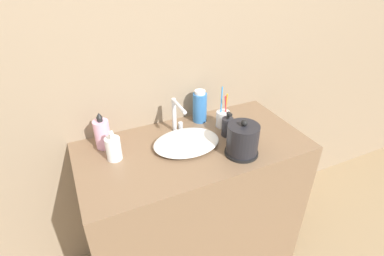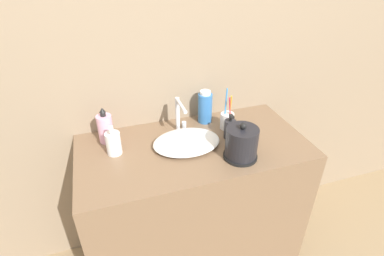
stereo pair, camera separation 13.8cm
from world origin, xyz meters
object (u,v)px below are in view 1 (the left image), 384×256
at_px(faucet, 177,114).
at_px(hand_cream_bottle, 102,133).
at_px(mouthwash_bottle, 113,148).
at_px(lotion_bottle, 227,127).
at_px(toothbrush_cup, 223,118).
at_px(electric_kettle, 242,141).
at_px(shampoo_bottle, 200,107).

distance_m(faucet, hand_cream_bottle, 0.37).
xyz_separation_m(faucet, hand_cream_bottle, (-0.36, 0.03, -0.03)).
bearing_deg(mouthwash_bottle, lotion_bottle, -4.49).
bearing_deg(toothbrush_cup, electric_kettle, -99.88).
relative_size(lotion_bottle, mouthwash_bottle, 0.92).
bearing_deg(toothbrush_cup, lotion_bottle, -105.58).
distance_m(toothbrush_cup, lotion_bottle, 0.09).
bearing_deg(shampoo_bottle, faucet, -159.67).
bearing_deg(toothbrush_cup, shampoo_bottle, 129.44).
xyz_separation_m(electric_kettle, mouthwash_bottle, (-0.54, 0.21, -0.01)).
bearing_deg(mouthwash_bottle, faucet, 14.54).
relative_size(lotion_bottle, hand_cream_bottle, 0.72).
bearing_deg(faucet, electric_kettle, -56.01).
distance_m(faucet, mouthwash_bottle, 0.35).
distance_m(faucet, toothbrush_cup, 0.25).
xyz_separation_m(shampoo_bottle, mouthwash_bottle, (-0.50, -0.15, -0.03)).
xyz_separation_m(electric_kettle, lotion_bottle, (0.02, 0.16, -0.02)).
height_order(electric_kettle, hand_cream_bottle, hand_cream_bottle).
bearing_deg(electric_kettle, mouthwash_bottle, 158.99).
distance_m(shampoo_bottle, mouthwash_bottle, 0.52).
height_order(faucet, shampoo_bottle, faucet).
xyz_separation_m(mouthwash_bottle, hand_cream_bottle, (-0.02, 0.11, 0.02)).
distance_m(faucet, shampoo_bottle, 0.17).
xyz_separation_m(faucet, electric_kettle, (0.20, -0.29, -0.04)).
bearing_deg(faucet, hand_cream_bottle, 175.76).
xyz_separation_m(shampoo_bottle, hand_cream_bottle, (-0.52, -0.03, -0.01)).
distance_m(mouthwash_bottle, hand_cream_bottle, 0.12).
distance_m(lotion_bottle, shampoo_bottle, 0.20).
bearing_deg(shampoo_bottle, toothbrush_cup, -50.56).
bearing_deg(lotion_bottle, electric_kettle, -96.76).
bearing_deg(shampoo_bottle, hand_cream_bottle, -176.58).
relative_size(electric_kettle, mouthwash_bottle, 1.23).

